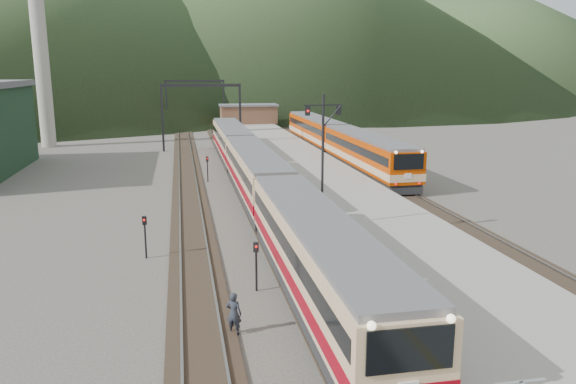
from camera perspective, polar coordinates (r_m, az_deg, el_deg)
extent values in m
cube|color=black|center=(54.88, -5.01, 2.21)|extent=(2.60, 200.00, 0.12)
cube|color=slate|center=(54.80, -5.76, 2.29)|extent=(0.10, 200.00, 0.14)
cube|color=slate|center=(54.94, -4.26, 2.34)|extent=(0.10, 200.00, 0.14)
cube|color=black|center=(54.61, -10.23, 2.01)|extent=(2.60, 200.00, 0.12)
cube|color=slate|center=(54.59, -10.99, 2.08)|extent=(0.10, 200.00, 0.14)
cube|color=slate|center=(54.61, -9.48, 2.14)|extent=(0.10, 200.00, 0.14)
cube|color=black|center=(57.19, 6.54, 2.59)|extent=(2.60, 200.00, 0.12)
cube|color=slate|center=(56.96, 5.85, 2.67)|extent=(0.10, 200.00, 0.14)
cube|color=slate|center=(57.39, 7.23, 2.71)|extent=(0.10, 200.00, 0.14)
cube|color=gray|center=(53.72, 1.16, 2.51)|extent=(8.00, 100.00, 1.00)
cube|color=black|center=(69.02, -12.64, 7.35)|extent=(0.25, 0.25, 8.00)
cube|color=black|center=(69.37, -4.88, 7.62)|extent=(0.25, 0.25, 8.00)
cube|color=black|center=(68.82, -8.86, 10.66)|extent=(9.30, 0.22, 0.35)
cube|color=black|center=(93.95, -12.25, 8.63)|extent=(0.25, 0.25, 8.00)
cube|color=black|center=(94.20, -6.52, 8.84)|extent=(0.25, 0.25, 8.00)
cube|color=black|center=(93.80, -9.46, 11.07)|extent=(9.30, 0.22, 0.35)
cylinder|color=#9E998E|center=(77.71, -24.04, 15.26)|extent=(1.80, 1.80, 30.00)
cube|color=brown|center=(92.70, -4.03, 7.84)|extent=(9.00, 4.00, 2.80)
cube|color=slate|center=(92.59, -4.05, 8.80)|extent=(9.40, 4.40, 0.30)
cone|color=#294723|center=(207.65, -21.40, 17.20)|extent=(180.00, 180.00, 60.00)
cone|color=#294723|center=(247.87, -2.74, 18.83)|extent=(220.00, 220.00, 75.00)
cone|color=#294723|center=(252.24, 17.01, 15.36)|extent=(160.00, 160.00, 50.00)
cube|color=#D3AD81|center=(23.68, 3.09, -6.75)|extent=(2.85, 19.16, 3.48)
cube|color=#D3AD81|center=(42.43, -3.31, 1.84)|extent=(2.85, 19.16, 3.48)
cube|color=#D3AD81|center=(61.74, -5.75, 5.12)|extent=(2.85, 19.16, 3.48)
cube|color=#B43600|center=(52.82, 7.99, 3.88)|extent=(2.92, 19.64, 3.57)
cube|color=#B43600|center=(72.02, 2.82, 6.24)|extent=(2.92, 19.64, 3.57)
cylinder|color=black|center=(31.21, 3.53, 3.11)|extent=(0.14, 0.14, 7.41)
cube|color=black|center=(30.86, 3.61, 8.81)|extent=(2.20, 0.29, 0.07)
cube|color=black|center=(30.59, 2.00, 8.23)|extent=(0.27, 0.20, 0.50)
cube|color=black|center=(31.20, 5.17, 8.27)|extent=(0.27, 0.20, 0.50)
cylinder|color=black|center=(25.21, -3.24, -7.88)|extent=(0.10, 0.10, 2.00)
cube|color=black|center=(24.87, -3.27, -5.61)|extent=(0.26, 0.23, 0.45)
cylinder|color=black|center=(49.61, -8.17, 2.14)|extent=(0.10, 0.10, 2.00)
cube|color=black|center=(49.44, -8.21, 3.34)|extent=(0.23, 0.18, 0.45)
cylinder|color=black|center=(30.31, -14.28, -4.74)|extent=(0.10, 0.10, 2.00)
cube|color=black|center=(30.02, -14.39, -2.82)|extent=(0.25, 0.21, 0.45)
imported|color=#232832|center=(21.48, -5.52, -12.17)|extent=(0.71, 0.62, 1.64)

